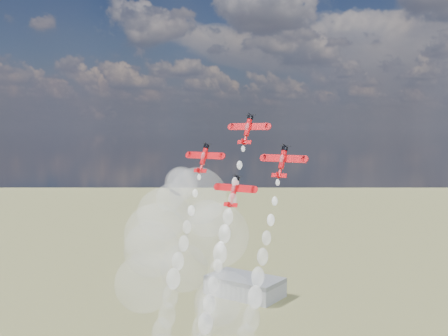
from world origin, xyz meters
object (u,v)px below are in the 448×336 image
hangar (245,286)px  plane_slot (234,191)px  plane_left (204,158)px  plane_right (282,161)px  plane_lead (248,129)px

hangar → plane_slot: 223.32m
plane_left → plane_right: (26.86, 0.00, 0.00)m
plane_right → plane_slot: size_ratio=1.00×
plane_lead → plane_left: bearing=-165.2°
plane_left → plane_slot: size_ratio=1.00×
hangar → plane_left: plane_left is taller
hangar → plane_slot: plane_slot is taller
hangar → plane_right: 231.01m
plane_left → plane_right: bearing=0.0°
hangar → plane_right: plane_right is taller
hangar → plane_right: (120.87, -170.10, 99.10)m
plane_right → plane_lead: bearing=165.2°
plane_lead → plane_left: plane_lead is taller
plane_slot → plane_lead: bearing=90.0°
plane_left → plane_right: 26.86m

